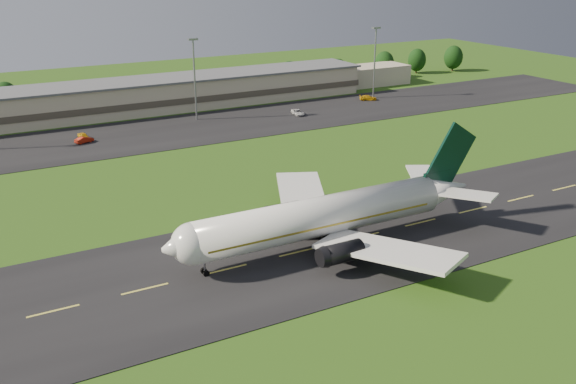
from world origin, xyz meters
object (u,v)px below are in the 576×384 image
terminal (179,93)px  light_mast_east (375,54)px  service_vehicle_b (84,140)px  service_vehicle_d (368,98)px  service_vehicle_c (298,112)px  service_vehicle_a (83,136)px  airliner (325,216)px  light_mast_centre (194,70)px

terminal → light_mast_east: light_mast_east is taller
service_vehicle_b → service_vehicle_d: (81.57, 6.22, 0.03)m
service_vehicle_c → light_mast_east: bearing=23.7°
service_vehicle_a → service_vehicle_d: service_vehicle_d is taller
airliner → service_vehicle_c: airliner is taller
service_vehicle_a → airliner: bearing=-84.9°
light_mast_centre → service_vehicle_b: 33.18m
airliner → terminal: 97.06m
terminal → service_vehicle_d: bearing=-19.9°
service_vehicle_b → service_vehicle_c: 54.79m
terminal → service_vehicle_b: terminal is taller
light_mast_centre → light_mast_east: 55.00m
light_mast_east → service_vehicle_d: 12.53m
service_vehicle_a → terminal: bearing=26.6°
light_mast_centre → service_vehicle_b: light_mast_centre is taller
service_vehicle_c → airliner: bearing=-108.3°
light_mast_centre → light_mast_east: (55.00, 0.00, 0.00)m
service_vehicle_a → service_vehicle_d: (81.03, 2.98, 0.02)m
light_mast_east → service_vehicle_b: bearing=-174.4°
light_mast_east → service_vehicle_d: bearing=-147.3°
light_mast_centre → service_vehicle_d: (51.75, -2.08, -11.92)m
airliner → service_vehicle_c: 80.79m
light_mast_east → service_vehicle_c: light_mast_east is taller
light_mast_east → airliner: bearing=-129.8°
light_mast_centre → service_vehicle_c: 28.83m
service_vehicle_a → light_mast_centre: bearing=1.7°
terminal → light_mast_east: (53.60, -16.18, 8.75)m
airliner → service_vehicle_b: size_ratio=12.27×
terminal → light_mast_centre: bearing=-95.0°
service_vehicle_a → service_vehicle_c: bearing=-11.3°
airliner → service_vehicle_d: bearing=51.0°
airliner → service_vehicle_d: 100.50m
service_vehicle_b → service_vehicle_c: size_ratio=0.84×
light_mast_centre → service_vehicle_c: size_ratio=4.07×
light_mast_east → service_vehicle_c: bearing=-165.0°
light_mast_east → service_vehicle_b: size_ratio=4.87×
light_mast_centre → service_vehicle_d: light_mast_centre is taller
light_mast_east → service_vehicle_b: 86.06m
airliner → service_vehicle_a: bearing=103.4°
terminal → service_vehicle_b: bearing=-141.9°
terminal → service_vehicle_c: 33.96m
light_mast_east → service_vehicle_b: (-84.82, -8.31, -11.95)m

